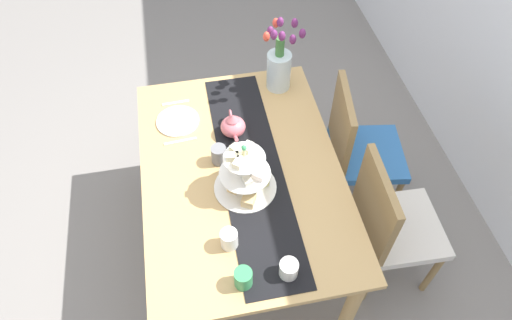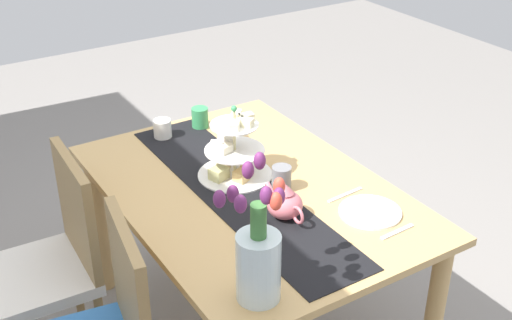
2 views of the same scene
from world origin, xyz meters
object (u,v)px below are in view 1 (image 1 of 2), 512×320
(tulip_vase, at_px, (279,65))
(knife_left, at_px, (180,141))
(chair_right, at_px, (390,223))
(fork_left, at_px, (176,103))
(teapot, at_px, (233,126))
(cream_jug, at_px, (289,269))
(tiered_cake_stand, at_px, (246,177))
(chair_left, at_px, (357,147))
(dinner_plate_left, at_px, (178,121))
(mug_orange, at_px, (243,278))
(mug_grey, at_px, (219,154))
(dining_table, at_px, (242,183))
(mug_white_text, at_px, (229,239))

(tulip_vase, height_order, knife_left, tulip_vase)
(chair_right, height_order, knife_left, chair_right)
(tulip_vase, relative_size, fork_left, 2.98)
(fork_left, distance_m, knife_left, 0.29)
(teapot, height_order, cream_jug, teapot)
(cream_jug, height_order, fork_left, cream_jug)
(teapot, bearing_deg, knife_left, -89.42)
(chair_right, height_order, tiered_cake_stand, tiered_cake_stand)
(teapot, distance_m, fork_left, 0.41)
(chair_left, xyz_separation_m, dinner_plate_left, (-0.17, -1.00, 0.25))
(fork_left, bearing_deg, cream_jug, 18.89)
(teapot, relative_size, dinner_plate_left, 1.04)
(cream_jug, relative_size, mug_orange, 0.89)
(chair_right, relative_size, mug_grey, 9.58)
(tiered_cake_stand, distance_m, dinner_plate_left, 0.59)
(dining_table, distance_m, mug_white_text, 0.44)
(tiered_cake_stand, bearing_deg, cream_jug, 11.65)
(tiered_cake_stand, xyz_separation_m, knife_left, (-0.36, -0.28, -0.09))
(dining_table, height_order, mug_grey, mug_grey)
(chair_right, relative_size, mug_orange, 9.58)
(tiered_cake_stand, height_order, fork_left, tiered_cake_stand)
(teapot, relative_size, mug_white_text, 2.51)
(dining_table, height_order, mug_orange, mug_orange)
(tiered_cake_stand, distance_m, mug_grey, 0.22)
(dinner_plate_left, bearing_deg, mug_white_text, 11.55)
(chair_right, distance_m, mug_white_text, 0.89)
(tiered_cake_stand, distance_m, tulip_vase, 0.75)
(fork_left, xyz_separation_m, mug_white_text, (0.93, 0.16, 0.04))
(chair_left, bearing_deg, cream_jug, -37.86)
(mug_grey, bearing_deg, teapot, 149.78)
(dining_table, relative_size, chair_left, 1.55)
(teapot, bearing_deg, mug_grey, -30.22)
(tulip_vase, bearing_deg, dinner_plate_left, -73.68)
(dining_table, height_order, teapot, teapot)
(cream_jug, distance_m, mug_grey, 0.68)
(teapot, distance_m, knife_left, 0.29)
(tulip_vase, distance_m, cream_jug, 1.16)
(tiered_cake_stand, relative_size, teapot, 1.28)
(chair_left, bearing_deg, dinner_plate_left, -99.52)
(dinner_plate_left, height_order, mug_orange, mug_orange)
(tiered_cake_stand, bearing_deg, chair_right, 75.48)
(teapot, relative_size, mug_grey, 2.51)
(chair_left, height_order, dinner_plate_left, chair_left)
(tulip_vase, height_order, cream_jug, tulip_vase)
(teapot, height_order, mug_white_text, teapot)
(mug_white_text, bearing_deg, dinner_plate_left, -168.45)
(dinner_plate_left, bearing_deg, mug_orange, 11.01)
(mug_grey, bearing_deg, fork_left, -158.27)
(teapot, height_order, mug_grey, teapot)
(mug_grey, bearing_deg, tulip_vase, 139.68)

